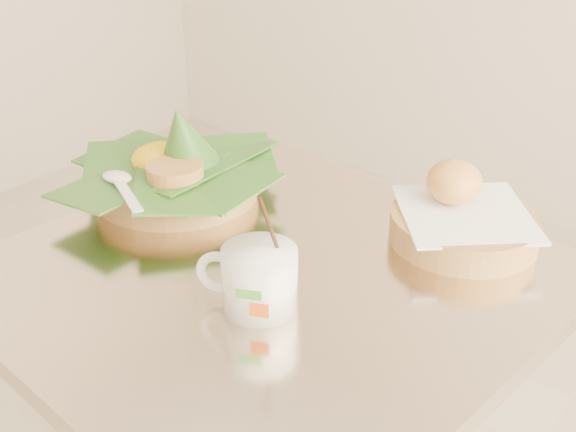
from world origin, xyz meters
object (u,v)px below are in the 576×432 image
Objects in this scene: rice_basket at (175,169)px; bread_basket at (462,219)px; cafe_table at (272,394)px; coffee_mug at (257,277)px.

rice_basket is 1.30× the size of bread_basket.
cafe_table is 0.39m from rice_basket.
bread_basket is at bearing 55.39° from cafe_table.
coffee_mug reaches higher than cafe_table.
rice_basket is 2.05× the size of coffee_mug.
bread_basket is at bearing 18.48° from rice_basket.
cafe_table is 2.97× the size of bread_basket.
cafe_table is at bearing -18.98° from rice_basket.
coffee_mug is at bearing -61.63° from cafe_table.
coffee_mug is (-0.13, -0.32, 0.01)m from bread_basket.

